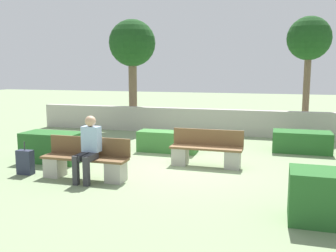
# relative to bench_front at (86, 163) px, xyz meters

# --- Properties ---
(ground_plane) EXTENTS (60.00, 60.00, 0.00)m
(ground_plane) POSITION_rel_bench_front_xyz_m (1.76, 1.61, -0.35)
(ground_plane) COLOR gray
(perimeter_wall) EXTENTS (14.05, 0.30, 0.93)m
(perimeter_wall) POSITION_rel_bench_front_xyz_m (1.76, 6.40, 0.12)
(perimeter_wall) COLOR #ADA89E
(perimeter_wall) RESTS_ON ground_plane
(bench_front) EXTENTS (1.93, 0.48, 0.88)m
(bench_front) POSITION_rel_bench_front_xyz_m (0.00, 0.00, 0.00)
(bench_front) COLOR brown
(bench_front) RESTS_ON ground_plane
(bench_left_side) EXTENTS (1.76, 0.49, 0.88)m
(bench_left_side) POSITION_rel_bench_front_xyz_m (2.30, 1.80, -0.01)
(bench_left_side) COLOR brown
(bench_left_side) RESTS_ON ground_plane
(person_seated_man) EXTENTS (0.38, 0.64, 1.38)m
(person_seated_man) POSITION_rel_bench_front_xyz_m (0.17, -0.14, 0.43)
(person_seated_man) COLOR #333338
(person_seated_man) RESTS_ON ground_plane
(hedge_block_near_right) EXTENTS (1.70, 0.62, 0.59)m
(hedge_block_near_right) POSITION_rel_bench_front_xyz_m (0.93, 3.09, -0.05)
(hedge_block_near_right) COLOR #3D7A38
(hedge_block_near_right) RESTS_ON ground_plane
(hedge_block_mid_left) EXTENTS (1.49, 0.78, 0.76)m
(hedge_block_mid_left) POSITION_rel_bench_front_xyz_m (-1.56, 1.12, 0.03)
(hedge_block_mid_left) COLOR #286028
(hedge_block_mid_left) RESTS_ON ground_plane
(hedge_block_far_left) EXTENTS (1.61, 0.85, 0.59)m
(hedge_block_far_left) POSITION_rel_bench_front_xyz_m (4.62, 4.17, -0.05)
(hedge_block_far_left) COLOR #286028
(hedge_block_far_left) RESTS_ON ground_plane
(suitcase) EXTENTS (0.36, 0.19, 0.75)m
(suitcase) POSITION_rel_bench_front_xyz_m (-1.46, -0.10, -0.07)
(suitcase) COLOR #282D42
(suitcase) RESTS_ON ground_plane
(tree_leftmost) EXTENTS (1.85, 1.85, 4.32)m
(tree_leftmost) POSITION_rel_bench_front_xyz_m (-1.74, 7.07, 2.96)
(tree_leftmost) COLOR brown
(tree_leftmost) RESTS_ON ground_plane
(tree_center_left) EXTENTS (1.57, 1.57, 4.26)m
(tree_center_left) POSITION_rel_bench_front_xyz_m (4.89, 7.65, 3.04)
(tree_center_left) COLOR brown
(tree_center_left) RESTS_ON ground_plane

